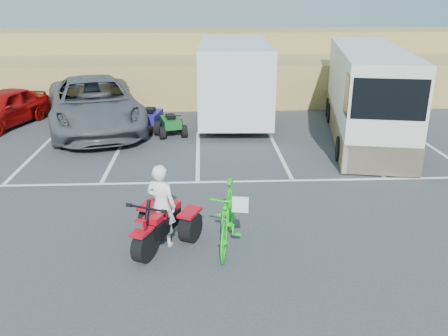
{
  "coord_description": "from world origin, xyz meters",
  "views": [
    {
      "loc": [
        0.15,
        -10.01,
        4.98
      ],
      "look_at": [
        0.67,
        0.82,
        1.0
      ],
      "focal_mm": 38.0,
      "sensor_mm": 36.0,
      "label": 1
    }
  ],
  "objects_px": {
    "rv_motorhome": "(365,99)",
    "red_trike_atv": "(160,247)",
    "cargo_trailer": "(234,78)",
    "quad_atv_green": "(171,135)",
    "green_dirt_bike": "(228,216)",
    "red_car": "(2,108)",
    "quad_atv_blue": "(151,131)",
    "rider": "(161,205)",
    "grey_pickup": "(94,104)"
  },
  "relations": [
    {
      "from": "rv_motorhome",
      "to": "grey_pickup",
      "type": "bearing_deg",
      "value": -176.53
    },
    {
      "from": "red_trike_atv",
      "to": "rider",
      "type": "distance_m",
      "value": 0.9
    },
    {
      "from": "red_trike_atv",
      "to": "red_car",
      "type": "height_order",
      "value": "red_car"
    },
    {
      "from": "red_car",
      "to": "rider",
      "type": "bearing_deg",
      "value": -37.33
    },
    {
      "from": "rider",
      "to": "quad_atv_blue",
      "type": "bearing_deg",
      "value": -58.19
    },
    {
      "from": "grey_pickup",
      "to": "quad_atv_green",
      "type": "distance_m",
      "value": 3.31
    },
    {
      "from": "rider",
      "to": "quad_atv_green",
      "type": "relative_size",
      "value": 1.33
    },
    {
      "from": "grey_pickup",
      "to": "red_car",
      "type": "height_order",
      "value": "grey_pickup"
    },
    {
      "from": "green_dirt_bike",
      "to": "rv_motorhome",
      "type": "relative_size",
      "value": 0.25
    },
    {
      "from": "quad_atv_blue",
      "to": "red_car",
      "type": "bearing_deg",
      "value": -178.99
    },
    {
      "from": "rider",
      "to": "grey_pickup",
      "type": "xyz_separation_m",
      "value": [
        -3.29,
        9.29,
        0.1
      ]
    },
    {
      "from": "rider",
      "to": "red_car",
      "type": "distance_m",
      "value": 12.12
    },
    {
      "from": "quad_atv_blue",
      "to": "quad_atv_green",
      "type": "bearing_deg",
      "value": -24.16
    },
    {
      "from": "rider",
      "to": "grey_pickup",
      "type": "height_order",
      "value": "grey_pickup"
    },
    {
      "from": "green_dirt_bike",
      "to": "red_car",
      "type": "xyz_separation_m",
      "value": [
        -8.4,
        10.0,
        0.07
      ]
    },
    {
      "from": "cargo_trailer",
      "to": "rider",
      "type": "bearing_deg",
      "value": -99.36
    },
    {
      "from": "cargo_trailer",
      "to": "red_car",
      "type": "bearing_deg",
      "value": -172.76
    },
    {
      "from": "cargo_trailer",
      "to": "quad_atv_green",
      "type": "distance_m",
      "value": 3.85
    },
    {
      "from": "green_dirt_bike",
      "to": "quad_atv_green",
      "type": "relative_size",
      "value": 1.67
    },
    {
      "from": "green_dirt_bike",
      "to": "quad_atv_green",
      "type": "bearing_deg",
      "value": 110.65
    },
    {
      "from": "red_trike_atv",
      "to": "green_dirt_bike",
      "type": "bearing_deg",
      "value": 24.78
    },
    {
      "from": "red_car",
      "to": "quad_atv_green",
      "type": "bearing_deg",
      "value": 4.07
    },
    {
      "from": "red_car",
      "to": "grey_pickup",
      "type": "bearing_deg",
      "value": 8.48
    },
    {
      "from": "red_car",
      "to": "quad_atv_green",
      "type": "xyz_separation_m",
      "value": [
        6.74,
        -1.57,
        -0.74
      ]
    },
    {
      "from": "cargo_trailer",
      "to": "quad_atv_blue",
      "type": "bearing_deg",
      "value": -149.76
    },
    {
      "from": "quad_atv_blue",
      "to": "rider",
      "type": "bearing_deg",
      "value": -72.2
    },
    {
      "from": "quad_atv_blue",
      "to": "red_trike_atv",
      "type": "bearing_deg",
      "value": -72.7
    },
    {
      "from": "rider",
      "to": "quad_atv_blue",
      "type": "height_order",
      "value": "rider"
    },
    {
      "from": "red_trike_atv",
      "to": "red_car",
      "type": "distance_m",
      "value": 12.21
    },
    {
      "from": "red_trike_atv",
      "to": "quad_atv_blue",
      "type": "relative_size",
      "value": 1.11
    },
    {
      "from": "grey_pickup",
      "to": "cargo_trailer",
      "type": "xyz_separation_m",
      "value": [
        5.51,
        1.35,
        0.73
      ]
    },
    {
      "from": "quad_atv_green",
      "to": "grey_pickup",
      "type": "bearing_deg",
      "value": 148.18
    },
    {
      "from": "quad_atv_green",
      "to": "quad_atv_blue",
      "type": "bearing_deg",
      "value": 131.89
    },
    {
      "from": "rider",
      "to": "quad_atv_green",
      "type": "bearing_deg",
      "value": -63.41
    },
    {
      "from": "grey_pickup",
      "to": "red_car",
      "type": "distance_m",
      "value": 3.8
    },
    {
      "from": "cargo_trailer",
      "to": "rv_motorhome",
      "type": "height_order",
      "value": "rv_motorhome"
    },
    {
      "from": "grey_pickup",
      "to": "rv_motorhome",
      "type": "distance_m",
      "value": 10.25
    },
    {
      "from": "rider",
      "to": "cargo_trailer",
      "type": "bearing_deg",
      "value": -77.26
    },
    {
      "from": "red_trike_atv",
      "to": "green_dirt_bike",
      "type": "height_order",
      "value": "green_dirt_bike"
    },
    {
      "from": "green_dirt_bike",
      "to": "red_car",
      "type": "height_order",
      "value": "red_car"
    },
    {
      "from": "green_dirt_bike",
      "to": "quad_atv_green",
      "type": "distance_m",
      "value": 8.62
    },
    {
      "from": "red_car",
      "to": "quad_atv_blue",
      "type": "bearing_deg",
      "value": 7.64
    },
    {
      "from": "cargo_trailer",
      "to": "rv_motorhome",
      "type": "xyz_separation_m",
      "value": [
        4.64,
        -2.73,
        -0.35
      ]
    },
    {
      "from": "rider",
      "to": "cargo_trailer",
      "type": "relative_size",
      "value": 0.26
    },
    {
      "from": "rv_motorhome",
      "to": "red_trike_atv",
      "type": "bearing_deg",
      "value": -119.5
    },
    {
      "from": "red_car",
      "to": "rv_motorhome",
      "type": "distance_m",
      "value": 14.05
    },
    {
      "from": "grey_pickup",
      "to": "cargo_trailer",
      "type": "distance_m",
      "value": 5.72
    },
    {
      "from": "quad_atv_blue",
      "to": "quad_atv_green",
      "type": "relative_size",
      "value": 1.16
    },
    {
      "from": "red_trike_atv",
      "to": "green_dirt_bike",
      "type": "relative_size",
      "value": 0.77
    },
    {
      "from": "rv_motorhome",
      "to": "quad_atv_green",
      "type": "xyz_separation_m",
      "value": [
        -7.16,
        0.39,
        -1.37
      ]
    }
  ]
}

